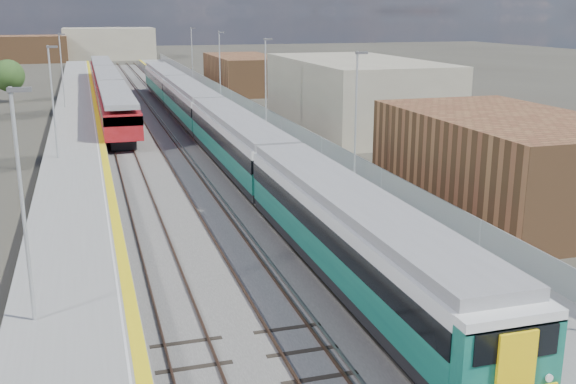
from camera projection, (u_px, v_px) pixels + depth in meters
name	position (u px, v px, depth m)	size (l,w,h in m)	color
ground	(177.00, 128.00, 63.68)	(320.00, 320.00, 0.00)	#47443A
ballast_bed	(150.00, 124.00, 65.36)	(10.50, 155.00, 0.06)	#565451
tracks	(155.00, 121.00, 67.06)	(8.96, 160.00, 0.17)	#4C3323
platform_right	(226.00, 116.00, 67.31)	(4.70, 155.00, 8.52)	slate
platform_left	(77.00, 123.00, 63.33)	(4.30, 155.00, 8.52)	slate
buildings	(28.00, 11.00, 137.80)	(72.00, 185.50, 40.00)	brown
green_train	(210.00, 118.00, 54.62)	(2.96, 82.46, 3.26)	black
red_train	(108.00, 86.00, 78.50)	(2.97, 60.22, 3.75)	black
tree_c	(8.00, 76.00, 80.33)	(3.80, 3.80, 5.15)	#382619
tree_d	(354.00, 70.00, 84.88)	(4.11, 4.11, 5.58)	#382619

